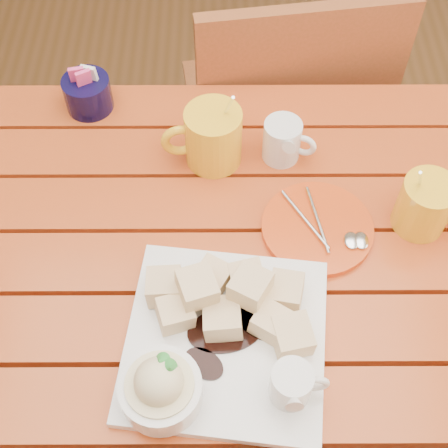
{
  "coord_description": "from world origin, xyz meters",
  "views": [
    {
      "loc": [
        0.04,
        -0.51,
        1.59
      ],
      "look_at": [
        0.04,
        0.02,
        0.82
      ],
      "focal_mm": 50.0,
      "sensor_mm": 36.0,
      "label": 1
    }
  ],
  "objects_px": {
    "table": "(202,293)",
    "coffee_mug_left": "(211,137)",
    "coffee_mug_right": "(426,205)",
    "chair_far": "(282,118)",
    "orange_saucer": "(318,228)",
    "dessert_plate": "(214,344)"
  },
  "relations": [
    {
      "from": "coffee_mug_left",
      "to": "orange_saucer",
      "type": "distance_m",
      "value": 0.24
    },
    {
      "from": "dessert_plate",
      "to": "coffee_mug_right",
      "type": "bearing_deg",
      "value": 34.08
    },
    {
      "from": "table",
      "to": "chair_far",
      "type": "xyz_separation_m",
      "value": [
        0.18,
        0.55,
        -0.14
      ]
    },
    {
      "from": "coffee_mug_left",
      "to": "table",
      "type": "bearing_deg",
      "value": -102.4
    },
    {
      "from": "orange_saucer",
      "to": "chair_far",
      "type": "bearing_deg",
      "value": 91.42
    },
    {
      "from": "dessert_plate",
      "to": "orange_saucer",
      "type": "bearing_deg",
      "value": 51.57
    },
    {
      "from": "coffee_mug_left",
      "to": "chair_far",
      "type": "relative_size",
      "value": 0.18
    },
    {
      "from": "table",
      "to": "dessert_plate",
      "type": "height_order",
      "value": "dessert_plate"
    },
    {
      "from": "orange_saucer",
      "to": "coffee_mug_right",
      "type": "bearing_deg",
      "value": 5.02
    },
    {
      "from": "coffee_mug_right",
      "to": "chair_far",
      "type": "xyz_separation_m",
      "value": [
        -0.18,
        0.48,
        -0.3
      ]
    },
    {
      "from": "dessert_plate",
      "to": "coffee_mug_right",
      "type": "xyz_separation_m",
      "value": [
        0.33,
        0.23,
        0.02
      ]
    },
    {
      "from": "dessert_plate",
      "to": "orange_saucer",
      "type": "distance_m",
      "value": 0.27
    },
    {
      "from": "dessert_plate",
      "to": "coffee_mug_left",
      "type": "relative_size",
      "value": 1.94
    },
    {
      "from": "table",
      "to": "chair_far",
      "type": "bearing_deg",
      "value": 72.05
    },
    {
      "from": "coffee_mug_right",
      "to": "chair_far",
      "type": "distance_m",
      "value": 0.59
    },
    {
      "from": "table",
      "to": "coffee_mug_left",
      "type": "distance_m",
      "value": 0.27
    },
    {
      "from": "table",
      "to": "orange_saucer",
      "type": "relative_size",
      "value": 6.62
    },
    {
      "from": "table",
      "to": "dessert_plate",
      "type": "bearing_deg",
      "value": -81.74
    },
    {
      "from": "orange_saucer",
      "to": "chair_far",
      "type": "relative_size",
      "value": 0.2
    },
    {
      "from": "table",
      "to": "coffee_mug_right",
      "type": "distance_m",
      "value": 0.4
    },
    {
      "from": "table",
      "to": "coffee_mug_right",
      "type": "bearing_deg",
      "value": 11.32
    },
    {
      "from": "dessert_plate",
      "to": "orange_saucer",
      "type": "relative_size",
      "value": 1.74
    }
  ]
}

